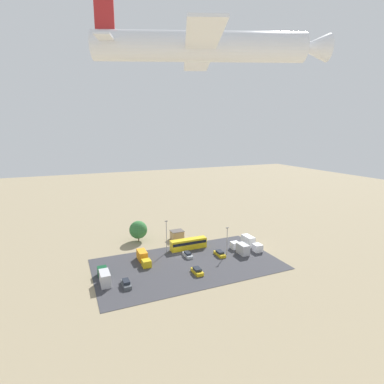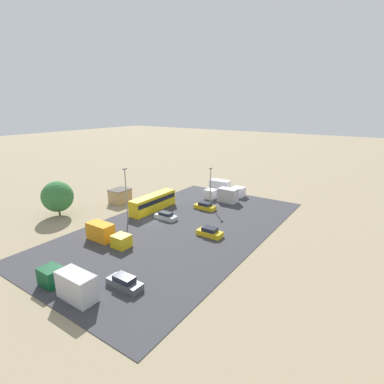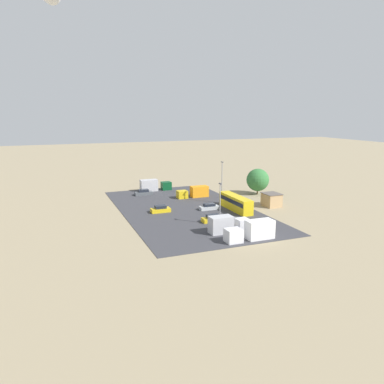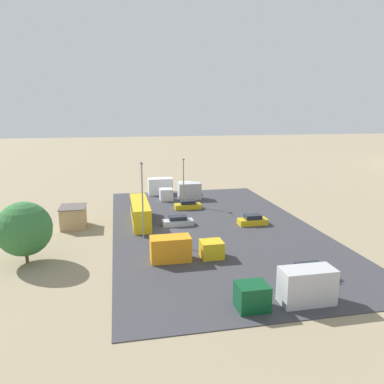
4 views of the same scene
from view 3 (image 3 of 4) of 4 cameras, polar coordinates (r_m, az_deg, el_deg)
name	(u,v)px [view 3 (image 3 of 4)]	position (r m, az deg, el deg)	size (l,w,h in m)	color
ground_plane	(213,207)	(88.97, 3.18, -2.32)	(400.00, 400.00, 0.00)	gray
parking_lot_surface	(186,210)	(86.44, -0.88, -2.70)	(51.88, 29.07, 0.08)	#38383D
shed_building	(272,200)	(91.38, 12.03, -1.16)	(4.39, 3.73, 3.16)	tan
bus	(236,202)	(86.21, 6.65, -1.58)	(11.91, 2.55, 3.31)	gold
parked_car_0	(144,193)	(102.11, -7.39, -0.10)	(1.81, 4.78, 1.55)	#4C5156
parked_car_1	(209,207)	(86.39, 2.65, -2.29)	(1.77, 4.62, 1.41)	#ADB2B7
parked_car_2	(213,219)	(76.95, 3.22, -4.08)	(1.92, 4.61, 1.49)	gold
parked_car_3	(160,209)	(84.32, -4.82, -2.65)	(1.96, 4.36, 1.53)	gold
parked_truck_0	(154,185)	(107.37, -5.83, 1.00)	(2.32, 8.92, 3.26)	#0C4723
parked_truck_1	(194,192)	(98.70, 0.38, -0.04)	(2.37, 8.43, 2.84)	gold
parked_truck_2	(252,231)	(66.97, 9.20, -5.90)	(2.47, 9.08, 3.33)	silver
parked_truck_3	(227,225)	(70.37, 5.37, -4.97)	(2.50, 7.93, 3.17)	silver
tree_near_shed	(258,180)	(103.46, 9.99, 1.83)	(6.13, 6.13, 7.08)	brown
light_pole_lot_centre	(222,181)	(91.84, 4.58, 1.73)	(0.90, 0.28, 10.27)	gray
light_pole_lot_edge	(220,202)	(73.72, 4.30, -1.56)	(0.90, 0.28, 8.50)	gray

